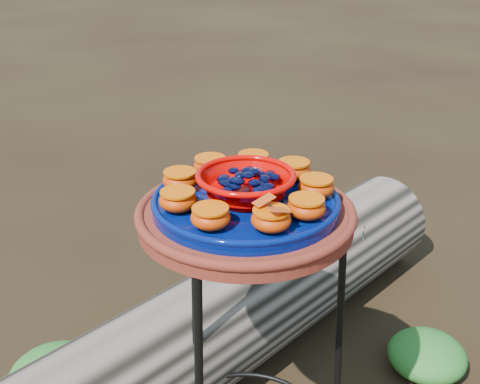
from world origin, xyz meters
TOP-DOWN VIEW (x-y plane):
  - plant_stand at (0.00, 0.00)m, footprint 0.44×0.44m
  - terracotta_saucer at (0.00, 0.00)m, footprint 0.41×0.41m
  - cobalt_plate at (0.00, 0.00)m, footprint 0.36×0.36m
  - red_bowl at (0.00, 0.00)m, footprint 0.18×0.18m
  - glass_gems at (0.00, 0.00)m, footprint 0.14×0.14m
  - orange_half_0 at (-0.04, -0.13)m, footprint 0.07×0.07m
  - orange_half_1 at (0.04, -0.13)m, footprint 0.07×0.07m
  - orange_half_2 at (0.11, -0.07)m, footprint 0.07×0.07m
  - orange_half_3 at (0.13, 0.02)m, footprint 0.07×0.07m
  - orange_half_4 at (0.09, 0.10)m, footprint 0.07×0.07m
  - orange_half_5 at (0.01, 0.13)m, footprint 0.07×0.07m
  - orange_half_6 at (-0.08, 0.11)m, footprint 0.07×0.07m
  - orange_half_7 at (-0.13, 0.03)m, footprint 0.07×0.07m
  - orange_half_8 at (-0.12, -0.06)m, footprint 0.07×0.07m
  - butterfly at (-0.04, -0.13)m, footprint 0.08×0.05m
  - driftwood_log at (0.24, 0.38)m, footprint 1.79×0.80m
  - foliage_right at (0.67, 0.00)m, footprint 0.23×0.23m
  - foliage_back at (-0.27, 0.54)m, footprint 0.27×0.27m

SIDE VIEW (x-z plane):
  - foliage_right at x=0.67m, z-range 0.00..0.12m
  - foliage_back at x=-0.27m, z-range 0.00..0.14m
  - driftwood_log at x=0.24m, z-range 0.00..0.33m
  - plant_stand at x=0.00m, z-range 0.00..0.70m
  - terracotta_saucer at x=0.00m, z-range 0.70..0.73m
  - cobalt_plate at x=0.00m, z-range 0.73..0.76m
  - orange_half_0 at x=-0.04m, z-range 0.76..0.80m
  - orange_half_1 at x=0.04m, z-range 0.76..0.80m
  - orange_half_2 at x=0.11m, z-range 0.76..0.80m
  - orange_half_3 at x=0.13m, z-range 0.76..0.80m
  - orange_half_4 at x=0.09m, z-range 0.76..0.80m
  - orange_half_5 at x=0.01m, z-range 0.76..0.80m
  - orange_half_6 at x=-0.08m, z-range 0.76..0.80m
  - orange_half_7 at x=-0.13m, z-range 0.76..0.80m
  - orange_half_8 at x=-0.12m, z-range 0.76..0.80m
  - red_bowl at x=0.00m, z-range 0.76..0.81m
  - butterfly at x=-0.04m, z-range 0.80..0.81m
  - glass_gems at x=0.00m, z-range 0.81..0.83m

